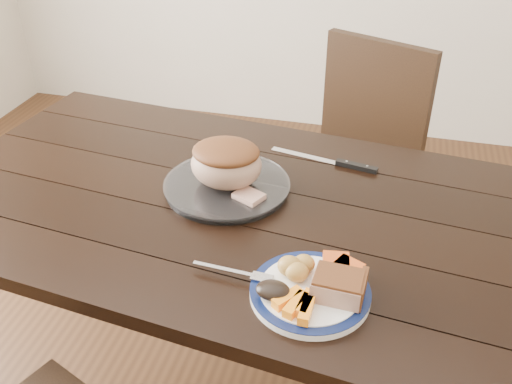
% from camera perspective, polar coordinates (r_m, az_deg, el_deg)
% --- Properties ---
extents(dining_table, '(1.69, 1.07, 0.75)m').
position_cam_1_polar(dining_table, '(1.53, -2.72, -3.68)').
color(dining_table, black).
rests_on(dining_table, ground).
extents(chair_far, '(0.55, 0.56, 0.93)m').
position_cam_1_polar(chair_far, '(2.17, 9.95, 3.69)').
color(chair_far, black).
rests_on(chair_far, ground).
extents(dinner_plate, '(0.25, 0.25, 0.02)m').
position_cam_1_polar(dinner_plate, '(1.19, 5.42, -10.01)').
color(dinner_plate, white).
rests_on(dinner_plate, dining_table).
extents(plate_rim, '(0.25, 0.25, 0.02)m').
position_cam_1_polar(plate_rim, '(1.19, 5.44, -9.71)').
color(plate_rim, '#0C173E').
rests_on(plate_rim, dinner_plate).
extents(serving_platter, '(0.33, 0.33, 0.02)m').
position_cam_1_polar(serving_platter, '(1.51, -2.91, 0.50)').
color(serving_platter, white).
rests_on(serving_platter, dining_table).
extents(pork_slice, '(0.10, 0.08, 0.04)m').
position_cam_1_polar(pork_slice, '(1.16, 8.19, -9.33)').
color(pork_slice, tan).
rests_on(pork_slice, dinner_plate).
extents(roasted_potatoes, '(0.08, 0.08, 0.04)m').
position_cam_1_polar(roasted_potatoes, '(1.20, 4.03, -7.53)').
color(roasted_potatoes, gold).
rests_on(roasted_potatoes, dinner_plate).
extents(carrot_batons, '(0.08, 0.09, 0.02)m').
position_cam_1_polar(carrot_batons, '(1.14, 4.29, -11.13)').
color(carrot_batons, orange).
rests_on(carrot_batons, dinner_plate).
extents(pumpkin_wedges, '(0.09, 0.07, 0.04)m').
position_cam_1_polar(pumpkin_wedges, '(1.21, 8.57, -7.50)').
color(pumpkin_wedges, '#EB511A').
rests_on(pumpkin_wedges, dinner_plate).
extents(dark_mushroom, '(0.07, 0.05, 0.03)m').
position_cam_1_polar(dark_mushroom, '(1.15, 1.70, -9.79)').
color(dark_mushroom, black).
rests_on(dark_mushroom, dinner_plate).
extents(fork, '(0.18, 0.03, 0.00)m').
position_cam_1_polar(fork, '(1.22, -1.78, -8.09)').
color(fork, silver).
rests_on(fork, dinner_plate).
extents(roast_joint, '(0.19, 0.16, 0.12)m').
position_cam_1_polar(roast_joint, '(1.47, -2.99, 2.76)').
color(roast_joint, tan).
rests_on(roast_joint, serving_platter).
extents(cut_slice, '(0.09, 0.08, 0.02)m').
position_cam_1_polar(cut_slice, '(1.44, -0.72, -0.48)').
color(cut_slice, tan).
rests_on(cut_slice, serving_platter).
extents(carving_knife, '(0.32, 0.08, 0.01)m').
position_cam_1_polar(carving_knife, '(1.64, 8.71, 2.83)').
color(carving_knife, silver).
rests_on(carving_knife, dining_table).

